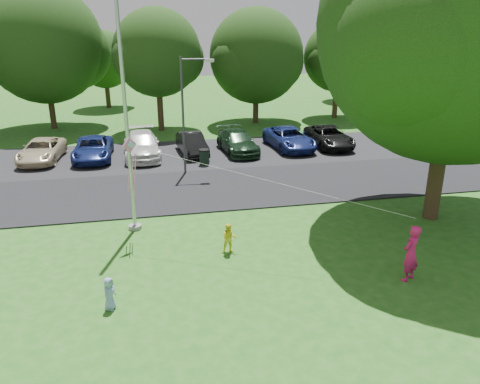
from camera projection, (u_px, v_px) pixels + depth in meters
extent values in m
plane|color=#235C18|center=(250.00, 285.00, 14.50)|extent=(120.00, 120.00, 0.00)
cube|color=black|center=(209.00, 189.00, 22.76)|extent=(60.00, 6.00, 0.06)
cube|color=black|center=(194.00, 154.00, 28.74)|extent=(42.00, 7.00, 0.06)
cylinder|color=#B7BABF|center=(125.00, 101.00, 16.71)|extent=(0.14, 0.14, 10.00)
cylinder|color=gray|center=(135.00, 227.00, 18.39)|extent=(0.50, 0.50, 0.16)
cylinder|color=#3F3F44|center=(183.00, 117.00, 24.09)|extent=(0.12, 0.12, 6.08)
cylinder|color=#3F3F44|center=(195.00, 59.00, 23.18)|extent=(1.42, 0.19, 0.09)
cube|color=silver|center=(209.00, 61.00, 23.30)|extent=(0.47, 0.26, 0.14)
cylinder|color=black|center=(204.00, 158.00, 26.36)|extent=(0.56, 0.56, 0.90)
cylinder|color=black|center=(204.00, 150.00, 26.20)|extent=(0.60, 0.60, 0.05)
cylinder|color=#332316|center=(437.00, 171.00, 18.81)|extent=(0.62, 0.62, 4.02)
sphere|color=black|center=(459.00, 24.00, 16.89)|extent=(10.27, 10.27, 10.27)
sphere|color=black|center=(426.00, 40.00, 15.49)|extent=(6.16, 6.16, 6.16)
sphere|color=black|center=(413.00, 55.00, 15.87)|extent=(5.34, 5.34, 5.34)
cylinder|color=#332316|center=(52.00, 107.00, 35.31)|extent=(0.44, 0.44, 3.19)
sphere|color=black|center=(43.00, 44.00, 33.75)|extent=(8.50, 8.50, 8.50)
sphere|color=black|center=(73.00, 52.00, 35.12)|extent=(5.53, 5.53, 5.53)
sphere|color=black|center=(15.00, 51.00, 32.59)|extent=(5.10, 5.10, 5.10)
cylinder|color=#332316|center=(160.00, 107.00, 34.67)|extent=(0.44, 0.44, 3.43)
sphere|color=black|center=(157.00, 53.00, 33.34)|extent=(6.27, 6.27, 6.27)
sphere|color=black|center=(176.00, 58.00, 34.34)|extent=(4.07, 4.07, 4.07)
sphere|color=black|center=(140.00, 58.00, 32.48)|extent=(3.76, 3.76, 3.76)
cylinder|color=#332316|center=(256.00, 106.00, 37.43)|extent=(0.44, 0.44, 2.66)
sphere|color=black|center=(256.00, 56.00, 36.11)|extent=(7.27, 7.27, 7.27)
sphere|color=black|center=(274.00, 62.00, 37.28)|extent=(4.72, 4.72, 4.72)
sphere|color=black|center=(240.00, 62.00, 35.12)|extent=(4.36, 4.36, 4.36)
cylinder|color=#332316|center=(335.00, 100.00, 39.40)|extent=(0.44, 0.44, 3.02)
sphere|color=black|center=(338.00, 57.00, 38.21)|extent=(5.67, 5.67, 5.67)
sphere|color=black|center=(350.00, 61.00, 39.12)|extent=(3.68, 3.68, 3.68)
sphere|color=black|center=(328.00, 61.00, 37.43)|extent=(3.40, 3.40, 3.40)
cylinder|color=#332316|center=(448.00, 99.00, 38.60)|extent=(0.44, 0.44, 3.42)
sphere|color=black|center=(457.00, 38.00, 36.96)|extent=(8.77, 8.77, 8.77)
sphere|color=black|center=(471.00, 46.00, 38.37)|extent=(5.70, 5.70, 5.70)
sphere|color=black|center=(445.00, 44.00, 35.77)|extent=(5.26, 5.26, 5.26)
cylinder|color=#332316|center=(108.00, 94.00, 44.17)|extent=(0.44, 0.44, 2.60)
sphere|color=black|center=(104.00, 59.00, 43.10)|extent=(5.20, 5.20, 5.20)
sphere|color=black|center=(118.00, 63.00, 43.94)|extent=(3.38, 3.38, 3.38)
sphere|color=black|center=(92.00, 63.00, 42.39)|extent=(3.12, 3.12, 3.12)
cylinder|color=#332316|center=(347.00, 87.00, 48.33)|extent=(0.44, 0.44, 2.60)
sphere|color=black|center=(349.00, 56.00, 47.26)|extent=(5.20, 5.20, 5.20)
sphere|color=black|center=(357.00, 60.00, 48.10)|extent=(3.38, 3.38, 3.38)
sphere|color=black|center=(342.00, 59.00, 46.55)|extent=(3.12, 3.12, 3.12)
imported|color=#C6B793|center=(41.00, 150.00, 27.03)|extent=(2.42, 4.63, 1.25)
imported|color=navy|center=(93.00, 148.00, 27.38)|extent=(2.16, 4.63, 1.28)
imported|color=silver|center=(142.00, 145.00, 27.81)|extent=(2.20, 5.07, 1.45)
imported|color=black|center=(192.00, 144.00, 28.44)|extent=(1.74, 3.99, 1.27)
imported|color=black|center=(237.00, 142.00, 28.81)|extent=(2.22, 4.70, 1.32)
imported|color=navy|center=(289.00, 138.00, 29.67)|extent=(2.59, 4.96, 1.33)
imported|color=black|center=(329.00, 137.00, 30.18)|extent=(2.17, 4.67, 1.30)
imported|color=#C61A5E|center=(411.00, 253.00, 14.46)|extent=(0.81, 0.73, 1.86)
imported|color=yellow|center=(229.00, 238.00, 16.33)|extent=(0.56, 0.45, 1.10)
imported|color=#869DCD|center=(109.00, 293.00, 13.13)|extent=(0.49, 0.57, 0.99)
cube|color=pink|center=(129.00, 145.00, 16.30)|extent=(0.48, 0.37, 0.57)
cube|color=#8CC6E5|center=(131.00, 145.00, 16.28)|extent=(0.24, 0.19, 0.27)
cylinder|color=white|center=(262.00, 179.00, 15.18)|extent=(8.36, 4.76, 1.52)
cylinder|color=pink|center=(129.00, 173.00, 16.63)|extent=(0.19, 0.24, 1.52)
cylinder|color=pink|center=(135.00, 176.00, 16.76)|extent=(0.21, 0.40, 1.74)
cylinder|color=pink|center=(132.00, 180.00, 16.66)|extent=(0.23, 0.59, 1.94)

